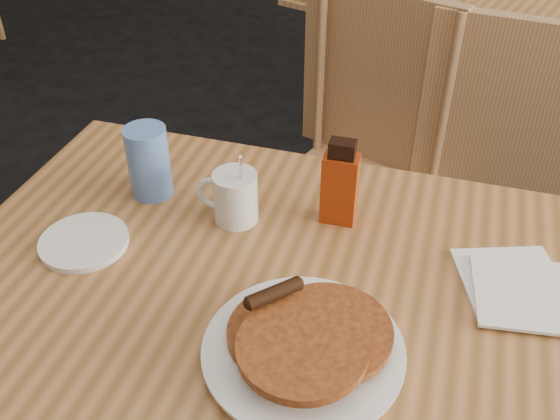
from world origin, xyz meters
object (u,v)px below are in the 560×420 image
(blue_tumbler, at_px, (149,162))
(coffee_mug, at_px, (234,196))
(syrup_bottle, at_px, (340,185))
(pancake_plate, at_px, (304,345))
(neighbor_table, at_px, (514,3))
(chair_neighbor_near, at_px, (497,144))
(main_table, at_px, (303,316))
(chair_main_far, at_px, (366,146))

(blue_tumbler, bearing_deg, coffee_mug, -10.27)
(blue_tumbler, bearing_deg, syrup_bottle, 2.69)
(pancake_plate, xyz_separation_m, blue_tumbler, (-0.38, 0.31, 0.05))
(neighbor_table, distance_m, syrup_bottle, 1.46)
(syrup_bottle, bearing_deg, pancake_plate, -87.75)
(chair_neighbor_near, xyz_separation_m, syrup_bottle, (-0.31, -0.66, 0.25))
(main_table, distance_m, pancake_plate, 0.13)
(syrup_bottle, bearing_deg, neighbor_table, 75.49)
(chair_main_far, relative_size, blue_tumbler, 6.84)
(blue_tumbler, bearing_deg, main_table, -29.06)
(main_table, distance_m, coffee_mug, 0.26)
(chair_main_far, xyz_separation_m, coffee_mug, (-0.15, -0.60, 0.22))
(neighbor_table, bearing_deg, blue_tumbler, -116.01)
(main_table, relative_size, syrup_bottle, 7.72)
(syrup_bottle, bearing_deg, chair_main_far, 91.71)
(chair_main_far, relative_size, pancake_plate, 3.31)
(coffee_mug, bearing_deg, blue_tumbler, 176.02)
(chair_neighbor_near, height_order, blue_tumbler, chair_neighbor_near)
(main_table, distance_m, chair_main_far, 0.77)
(neighbor_table, relative_size, coffee_mug, 10.43)
(neighbor_table, height_order, chair_neighbor_near, chair_neighbor_near)
(main_table, bearing_deg, syrup_bottle, 87.56)
(pancake_plate, height_order, blue_tumbler, blue_tumbler)
(neighbor_table, distance_m, coffee_mug, 1.56)
(chair_main_far, height_order, syrup_bottle, chair_main_far)
(main_table, height_order, pancake_plate, pancake_plate)
(chair_neighbor_near, xyz_separation_m, blue_tumbler, (-0.68, -0.68, 0.25))
(coffee_mug, relative_size, syrup_bottle, 0.91)
(main_table, xyz_separation_m, chair_main_far, (-0.02, 0.76, -0.13))
(chair_neighbor_near, bearing_deg, neighbor_table, 95.64)
(main_table, xyz_separation_m, syrup_bottle, (0.01, 0.21, 0.12))
(chair_main_far, distance_m, coffee_mug, 0.66)
(main_table, distance_m, blue_tumbler, 0.42)
(pancake_plate, bearing_deg, chair_main_far, 93.09)
(coffee_mug, relative_size, blue_tumbler, 1.08)
(neighbor_table, distance_m, chair_neighbor_near, 0.76)
(chair_neighbor_near, relative_size, syrup_bottle, 5.76)
(neighbor_table, height_order, chair_main_far, chair_main_far)
(neighbor_table, distance_m, blue_tumbler, 1.60)
(main_table, xyz_separation_m, neighbor_table, (0.34, 1.63, 0.00))
(coffee_mug, distance_m, blue_tumbler, 0.19)
(pancake_plate, relative_size, syrup_bottle, 1.75)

